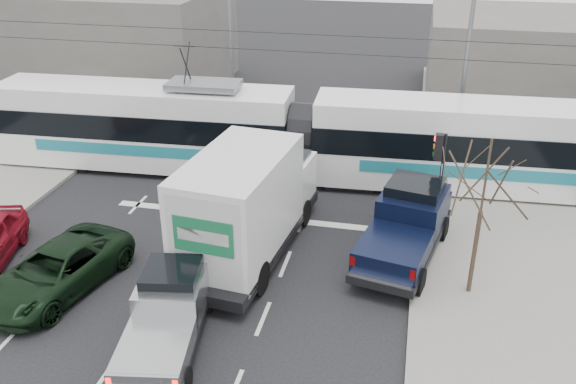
% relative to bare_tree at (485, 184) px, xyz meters
% --- Properties ---
extents(ground, '(120.00, 120.00, 0.00)m').
position_rel_bare_tree_xyz_m(ground, '(-7.60, -2.50, -3.79)').
color(ground, black).
rests_on(ground, ground).
extents(sidewalk_right, '(6.00, 60.00, 0.15)m').
position_rel_bare_tree_xyz_m(sidewalk_right, '(1.40, -2.50, -3.72)').
color(sidewalk_right, gray).
rests_on(sidewalk_right, ground).
extents(rails, '(60.00, 1.60, 0.03)m').
position_rel_bare_tree_xyz_m(rails, '(-7.60, 7.50, -3.78)').
color(rails, '#33302D').
rests_on(rails, ground).
extents(building_left, '(14.00, 10.00, 6.00)m').
position_rel_bare_tree_xyz_m(building_left, '(-21.60, 19.50, -0.79)').
color(building_left, slate).
rests_on(building_left, ground).
extents(building_right, '(12.00, 10.00, 5.00)m').
position_rel_bare_tree_xyz_m(building_right, '(4.40, 21.50, -1.29)').
color(building_right, slate).
rests_on(building_right, ground).
extents(bare_tree, '(2.40, 2.40, 5.00)m').
position_rel_bare_tree_xyz_m(bare_tree, '(0.00, 0.00, 0.00)').
color(bare_tree, '#47382B').
rests_on(bare_tree, ground).
extents(traffic_signal, '(0.44, 0.44, 3.60)m').
position_rel_bare_tree_xyz_m(traffic_signal, '(-1.13, 4.00, -1.05)').
color(traffic_signal, black).
rests_on(traffic_signal, ground).
extents(street_lamp_near, '(2.38, 0.25, 9.00)m').
position_rel_bare_tree_xyz_m(street_lamp_near, '(-0.29, 11.50, 1.32)').
color(street_lamp_near, slate).
rests_on(street_lamp_near, ground).
extents(street_lamp_far, '(2.38, 0.25, 9.00)m').
position_rel_bare_tree_xyz_m(street_lamp_far, '(-11.79, 13.50, 1.32)').
color(street_lamp_far, slate).
rests_on(street_lamp_far, ground).
extents(catenary, '(60.00, 0.20, 7.00)m').
position_rel_bare_tree_xyz_m(catenary, '(-7.60, 7.50, 0.09)').
color(catenary, black).
rests_on(catenary, ground).
extents(tram, '(27.29, 4.01, 5.55)m').
position_rel_bare_tree_xyz_m(tram, '(-6.73, 7.49, -1.82)').
color(tram, white).
rests_on(tram, ground).
extents(silver_pickup, '(2.59, 5.43, 1.89)m').
position_rel_bare_tree_xyz_m(silver_pickup, '(-8.18, -3.91, -2.85)').
color(silver_pickup, black).
rests_on(silver_pickup, ground).
extents(box_truck, '(3.46, 7.94, 3.85)m').
position_rel_bare_tree_xyz_m(box_truck, '(-7.27, 0.88, -1.89)').
color(box_truck, black).
rests_on(box_truck, ground).
extents(navy_pickup, '(3.22, 6.00, 2.40)m').
position_rel_bare_tree_xyz_m(navy_pickup, '(-2.02, 2.01, -2.61)').
color(navy_pickup, black).
rests_on(navy_pickup, ground).
extents(green_car, '(3.44, 5.55, 1.43)m').
position_rel_bare_tree_xyz_m(green_car, '(-12.48, -2.42, -3.07)').
color(green_car, black).
rests_on(green_car, ground).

